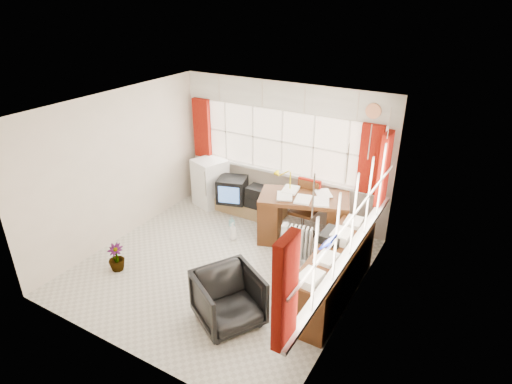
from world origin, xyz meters
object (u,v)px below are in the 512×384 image
at_px(crt_tv, 232,190).
at_px(mini_fridge, 210,182).
at_px(radiator, 298,248).
at_px(tv_bench, 249,207).
at_px(office_chair, 229,299).
at_px(credenza, 334,273).
at_px(desk, 303,216).
at_px(task_chair, 306,206).
at_px(desk_lamp, 290,177).

height_order(crt_tv, mini_fridge, mini_fridge).
distance_m(radiator, tv_bench, 1.82).
bearing_deg(office_chair, credenza, -9.31).
xyz_separation_m(desk, task_chair, (-0.06, 0.25, 0.07)).
relative_size(desk_lamp, task_chair, 0.38).
relative_size(tv_bench, mini_fridge, 1.50).
height_order(radiator, credenza, credenza).
distance_m(task_chair, crt_tv, 1.51).
distance_m(desk, tv_bench, 1.40).
xyz_separation_m(office_chair, mini_fridge, (-2.15, 2.62, 0.11)).
distance_m(office_chair, tv_bench, 2.99).
bearing_deg(task_chair, desk_lamp, -142.84).
xyz_separation_m(desk, radiator, (0.20, -0.61, -0.21)).
relative_size(desk, tv_bench, 1.15).
height_order(desk, mini_fridge, mini_fridge).
bearing_deg(tv_bench, crt_tv, -150.73).
height_order(task_chair, tv_bench, task_chair).
bearing_deg(task_chair, office_chair, -88.41).
bearing_deg(desk_lamp, task_chair, 37.16).
bearing_deg(credenza, radiator, 146.52).
distance_m(credenza, crt_tv, 2.89).
distance_m(tv_bench, mini_fridge, 0.91).
relative_size(credenza, crt_tv, 3.18).
xyz_separation_m(office_chair, radiator, (0.20, 1.66, -0.10)).
distance_m(office_chair, radiator, 1.68).
bearing_deg(tv_bench, credenza, -33.70).
xyz_separation_m(tv_bench, crt_tv, (-0.27, -0.15, 0.36)).
relative_size(task_chair, radiator, 1.57).
relative_size(desk, desk_lamp, 4.24).
distance_m(office_chair, crt_tv, 2.98).
bearing_deg(mini_fridge, desk_lamp, -8.28).
xyz_separation_m(desk, desk_lamp, (-0.30, 0.07, 0.64)).
bearing_deg(desk_lamp, credenza, -43.21).
bearing_deg(radiator, tv_bench, 146.18).
xyz_separation_m(desk_lamp, tv_bench, (-1.01, 0.33, -0.97)).
xyz_separation_m(office_chair, credenza, (0.97, 1.15, 0.03)).
height_order(task_chair, mini_fridge, task_chair).
xyz_separation_m(desk, mini_fridge, (-2.15, 0.34, 0.00)).
xyz_separation_m(task_chair, credenza, (1.04, -1.37, -0.14)).
bearing_deg(credenza, mini_fridge, 154.87).
relative_size(crt_tv, mini_fridge, 0.67).
xyz_separation_m(tv_bench, mini_fridge, (-0.84, -0.06, 0.34)).
distance_m(desk_lamp, mini_fridge, 1.97).
bearing_deg(crt_tv, credenza, -28.26).
distance_m(desk, radiator, 0.68).
relative_size(radiator, credenza, 0.32).
bearing_deg(office_chair, crt_tv, 62.79).
xyz_separation_m(desk, credenza, (0.97, -1.12, -0.07)).
bearing_deg(desk, radiator, -71.63).
relative_size(desk_lamp, mini_fridge, 0.40).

